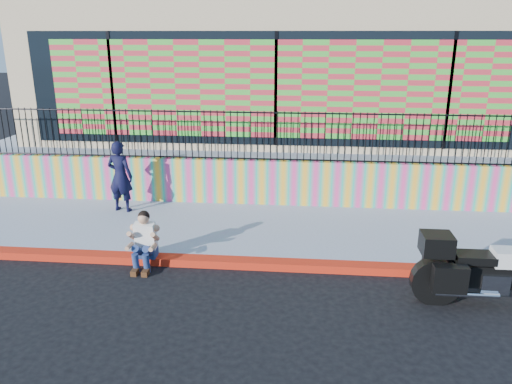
# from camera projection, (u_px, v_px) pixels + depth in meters

# --- Properties ---
(ground) EXTENTS (90.00, 90.00, 0.00)m
(ground) POSITION_uv_depth(u_px,v_px,m) (261.00, 267.00, 9.37)
(ground) COLOR black
(ground) RESTS_ON ground
(red_curb) EXTENTS (16.00, 0.30, 0.15)m
(red_curb) POSITION_uv_depth(u_px,v_px,m) (261.00, 264.00, 9.34)
(red_curb) COLOR #AF1F0C
(red_curb) RESTS_ON ground
(sidewalk) EXTENTS (16.00, 3.00, 0.15)m
(sidewalk) POSITION_uv_depth(u_px,v_px,m) (268.00, 231.00, 10.91)
(sidewalk) COLOR gray
(sidewalk) RESTS_ON ground
(mural_wall) EXTENTS (16.00, 0.20, 1.10)m
(mural_wall) POSITION_uv_depth(u_px,v_px,m) (273.00, 182.00, 12.23)
(mural_wall) COLOR #EB3E89
(mural_wall) RESTS_ON sidewalk
(metal_fence) EXTENTS (15.80, 0.04, 1.20)m
(metal_fence) POSITION_uv_depth(u_px,v_px,m) (273.00, 136.00, 11.88)
(metal_fence) COLOR black
(metal_fence) RESTS_ON mural_wall
(elevated_platform) EXTENTS (16.00, 10.00, 1.25)m
(elevated_platform) POSITION_uv_depth(u_px,v_px,m) (282.00, 142.00, 17.09)
(elevated_platform) COLOR gray
(elevated_platform) RESTS_ON ground
(storefront_building) EXTENTS (14.00, 8.06, 4.00)m
(storefront_building) POSITION_uv_depth(u_px,v_px,m) (283.00, 64.00, 16.09)
(storefront_building) COLOR tan
(storefront_building) RESTS_ON elevated_platform
(police_motorcycle) EXTENTS (2.56, 0.85, 1.60)m
(police_motorcycle) POSITION_uv_depth(u_px,v_px,m) (494.00, 267.00, 7.88)
(police_motorcycle) COLOR black
(police_motorcycle) RESTS_ON ground
(police_officer) EXTENTS (0.68, 0.51, 1.69)m
(police_officer) POSITION_uv_depth(u_px,v_px,m) (120.00, 176.00, 11.68)
(police_officer) COLOR black
(police_officer) RESTS_ON sidewalk
(seated_man) EXTENTS (0.54, 0.71, 1.06)m
(seated_man) POSITION_uv_depth(u_px,v_px,m) (143.00, 246.00, 9.21)
(seated_man) COLOR navy
(seated_man) RESTS_ON ground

